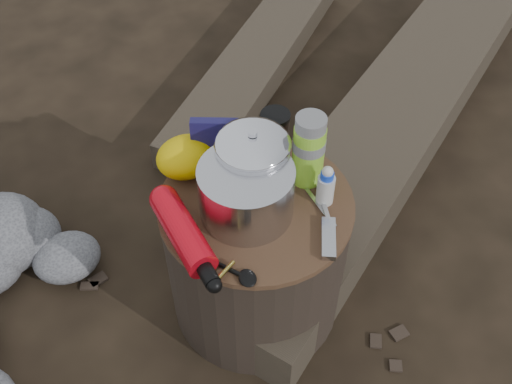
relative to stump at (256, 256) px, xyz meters
name	(u,v)px	position (x,y,z in m)	size (l,w,h in m)	color
ground	(256,299)	(0.00, 0.00, -0.22)	(60.00, 60.00, 0.00)	black
stump	(256,256)	(0.00, 0.00, 0.00)	(0.48, 0.48, 0.44)	black
rock_ring	(33,347)	(-0.62, 0.03, -0.13)	(0.44, 0.96, 0.19)	#59595E
log_main	(391,126)	(0.70, 0.45, -0.13)	(0.35, 2.06, 0.17)	#382F24
log_small	(257,61)	(0.41, 1.03, -0.17)	(0.24, 1.32, 0.11)	#382F24
foil_windscreen	(246,191)	(-0.03, -0.01, 0.29)	(0.23, 0.23, 0.14)	#BABAC1
camping_pot	(253,162)	(0.01, 0.05, 0.31)	(0.18, 0.18, 0.18)	silver
fuel_bottle	(183,232)	(-0.20, -0.05, 0.26)	(0.07, 0.29, 0.07)	red
thermos	(309,150)	(0.15, 0.03, 0.32)	(0.08, 0.08, 0.20)	#8ACC2D
travel_mug	(275,131)	(0.12, 0.17, 0.28)	(0.07, 0.07, 0.11)	black
stuff_sack	(186,157)	(-0.12, 0.16, 0.27)	(0.15, 0.12, 0.10)	#E6BE05
food_pouch	(215,146)	(-0.05, 0.15, 0.29)	(0.12, 0.03, 0.15)	#171347
multitool	(329,238)	(0.11, -0.17, 0.23)	(0.03, 0.11, 0.02)	#B3B3B8
pot_grabber	(320,207)	(0.14, -0.07, 0.23)	(0.04, 0.13, 0.01)	#B3B3B8
spork	(220,264)	(-0.14, -0.14, 0.23)	(0.03, 0.15, 0.01)	black
squeeze_bottle	(326,187)	(0.16, -0.05, 0.27)	(0.04, 0.04, 0.10)	silver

